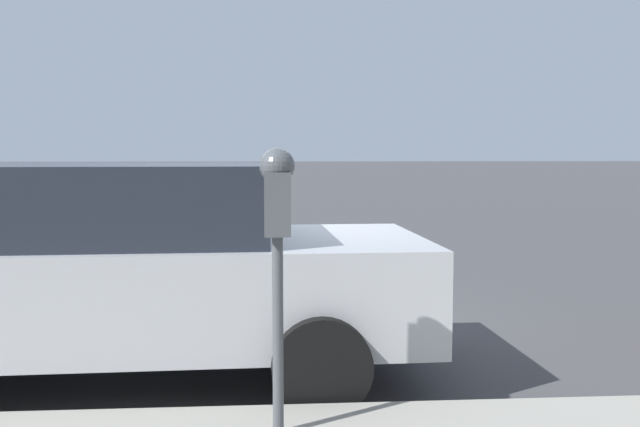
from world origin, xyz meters
The scene contains 3 objects.
ground_plane centered at (0.00, 0.00, 0.00)m, with size 220.00×220.00×0.00m, color #424244.
parking_meter centered at (-2.66, -0.15, 1.33)m, with size 0.21×0.19×1.56m.
car_silver centered at (-1.15, 1.02, 0.83)m, with size 2.18×4.51×1.58m.
Camera 1 is at (-6.65, -0.08, 1.68)m, focal length 42.00 mm.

